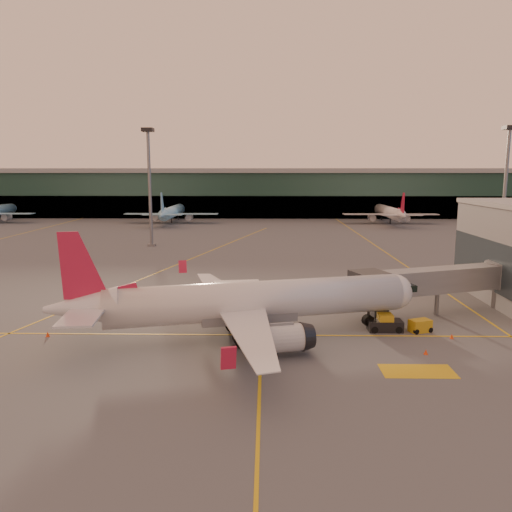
{
  "coord_description": "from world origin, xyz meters",
  "views": [
    {
      "loc": [
        5.46,
        -43.25,
        16.2
      ],
      "look_at": [
        4.09,
        23.39,
        5.0
      ],
      "focal_mm": 35.0,
      "sensor_mm": 36.0,
      "label": 1
    }
  ],
  "objects_px": {
    "gpu_cart": "(420,326)",
    "catering_truck": "(237,297)",
    "main_airplane": "(246,303)",
    "pushback_tug": "(385,324)"
  },
  "relations": [
    {
      "from": "main_airplane",
      "to": "gpu_cart",
      "type": "bearing_deg",
      "value": -7.42
    },
    {
      "from": "catering_truck",
      "to": "pushback_tug",
      "type": "bearing_deg",
      "value": -26.63
    },
    {
      "from": "catering_truck",
      "to": "pushback_tug",
      "type": "height_order",
      "value": "catering_truck"
    },
    {
      "from": "main_airplane",
      "to": "gpu_cart",
      "type": "relative_size",
      "value": 14.32
    },
    {
      "from": "main_airplane",
      "to": "pushback_tug",
      "type": "distance_m",
      "value": 14.79
    },
    {
      "from": "gpu_cart",
      "to": "catering_truck",
      "type": "bearing_deg",
      "value": 143.9
    },
    {
      "from": "main_airplane",
      "to": "pushback_tug",
      "type": "height_order",
      "value": "main_airplane"
    },
    {
      "from": "pushback_tug",
      "to": "gpu_cart",
      "type": "bearing_deg",
      "value": -4.52
    },
    {
      "from": "catering_truck",
      "to": "pushback_tug",
      "type": "distance_m",
      "value": 16.35
    },
    {
      "from": "main_airplane",
      "to": "catering_truck",
      "type": "bearing_deg",
      "value": 85.08
    }
  ]
}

